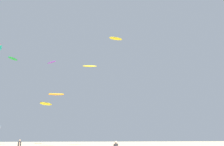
{
  "coord_description": "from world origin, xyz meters",
  "views": [
    {
      "loc": [
        -2.67,
        -13.0,
        2.16
      ],
      "look_at": [
        0.0,
        16.09,
        11.2
      ],
      "focal_mm": 32.22,
      "sensor_mm": 36.0,
      "label": 1
    }
  ],
  "objects_px": {
    "kite_aloft_3": "(90,66)",
    "kite_aloft_6": "(46,104)",
    "person_midground": "(19,146)",
    "kite_aloft_4": "(13,59)",
    "kite_aloft_0": "(56,94)",
    "kite_aloft_5": "(52,62)",
    "kite_aloft_1": "(116,39)"
  },
  "relations": [
    {
      "from": "kite_aloft_3",
      "to": "kite_aloft_6",
      "type": "distance_m",
      "value": 18.01
    },
    {
      "from": "person_midground",
      "to": "kite_aloft_4",
      "type": "bearing_deg",
      "value": 98.78
    },
    {
      "from": "kite_aloft_4",
      "to": "kite_aloft_3",
      "type": "bearing_deg",
      "value": -9.11
    },
    {
      "from": "kite_aloft_0",
      "to": "person_midground",
      "type": "bearing_deg",
      "value": -94.93
    },
    {
      "from": "kite_aloft_3",
      "to": "kite_aloft_6",
      "type": "height_order",
      "value": "kite_aloft_3"
    },
    {
      "from": "kite_aloft_3",
      "to": "kite_aloft_4",
      "type": "bearing_deg",
      "value": 170.89
    },
    {
      "from": "kite_aloft_0",
      "to": "kite_aloft_3",
      "type": "relative_size",
      "value": 0.97
    },
    {
      "from": "kite_aloft_5",
      "to": "kite_aloft_6",
      "type": "bearing_deg",
      "value": 107.0
    },
    {
      "from": "kite_aloft_0",
      "to": "kite_aloft_1",
      "type": "relative_size",
      "value": 1.22
    },
    {
      "from": "person_midground",
      "to": "kite_aloft_4",
      "type": "xyz_separation_m",
      "value": [
        -10.03,
        18.51,
        17.99
      ]
    },
    {
      "from": "kite_aloft_4",
      "to": "kite_aloft_1",
      "type": "bearing_deg",
      "value": -29.4
    },
    {
      "from": "kite_aloft_1",
      "to": "person_midground",
      "type": "bearing_deg",
      "value": -154.55
    },
    {
      "from": "kite_aloft_0",
      "to": "kite_aloft_5",
      "type": "distance_m",
      "value": 13.45
    },
    {
      "from": "kite_aloft_1",
      "to": "kite_aloft_4",
      "type": "relative_size",
      "value": 0.97
    },
    {
      "from": "kite_aloft_1",
      "to": "kite_aloft_3",
      "type": "relative_size",
      "value": 0.79
    },
    {
      "from": "kite_aloft_3",
      "to": "kite_aloft_0",
      "type": "bearing_deg",
      "value": -166.16
    },
    {
      "from": "kite_aloft_0",
      "to": "kite_aloft_1",
      "type": "bearing_deg",
      "value": -36.32
    },
    {
      "from": "kite_aloft_3",
      "to": "kite_aloft_5",
      "type": "distance_m",
      "value": 12.4
    },
    {
      "from": "person_midground",
      "to": "kite_aloft_6",
      "type": "bearing_deg",
      "value": 78.05
    },
    {
      "from": "kite_aloft_1",
      "to": "kite_aloft_4",
      "type": "bearing_deg",
      "value": 150.6
    },
    {
      "from": "kite_aloft_5",
      "to": "kite_aloft_0",
      "type": "bearing_deg",
      "value": -68.32
    },
    {
      "from": "kite_aloft_1",
      "to": "kite_aloft_6",
      "type": "bearing_deg",
      "value": 126.28
    },
    {
      "from": "kite_aloft_0",
      "to": "kite_aloft_5",
      "type": "xyz_separation_m",
      "value": [
        -3.38,
        8.49,
        9.87
      ]
    },
    {
      "from": "kite_aloft_0",
      "to": "kite_aloft_1",
      "type": "height_order",
      "value": "kite_aloft_1"
    },
    {
      "from": "kite_aloft_3",
      "to": "person_midground",
      "type": "bearing_deg",
      "value": -116.03
    },
    {
      "from": "kite_aloft_3",
      "to": "kite_aloft_6",
      "type": "bearing_deg",
      "value": 133.11
    },
    {
      "from": "kite_aloft_0",
      "to": "kite_aloft_3",
      "type": "bearing_deg",
      "value": 13.84
    },
    {
      "from": "kite_aloft_1",
      "to": "kite_aloft_5",
      "type": "bearing_deg",
      "value": 131.04
    },
    {
      "from": "kite_aloft_0",
      "to": "kite_aloft_6",
      "type": "height_order",
      "value": "kite_aloft_6"
    },
    {
      "from": "person_midground",
      "to": "kite_aloft_6",
      "type": "xyz_separation_m",
      "value": [
        -3.78,
        27.89,
        9.07
      ]
    },
    {
      "from": "kite_aloft_0",
      "to": "kite_aloft_5",
      "type": "relative_size",
      "value": 1.03
    },
    {
      "from": "person_midground",
      "to": "kite_aloft_5",
      "type": "height_order",
      "value": "kite_aloft_5"
    }
  ]
}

